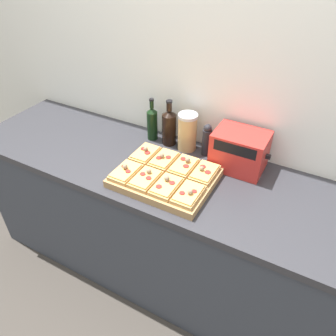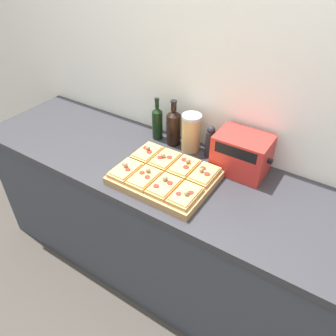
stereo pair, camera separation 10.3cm
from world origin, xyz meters
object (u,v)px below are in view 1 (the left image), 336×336
object	(u,v)px
toaster_oven	(240,151)
olive_oil_bottle	(152,123)
grain_jar_tall	(187,132)
wine_bottle	(169,126)
cutting_board	(165,177)
pepper_mill	(207,140)

from	to	relation	value
toaster_oven	olive_oil_bottle	bearing A→B (deg)	176.59
grain_jar_tall	toaster_oven	world-z (taller)	grain_jar_tall
wine_bottle	cutting_board	bearing A→B (deg)	-64.70
grain_jar_tall	toaster_oven	size ratio (longest dim) A/B	0.74
wine_bottle	toaster_oven	size ratio (longest dim) A/B	0.93
grain_jar_tall	pepper_mill	distance (m)	0.12
olive_oil_bottle	pepper_mill	world-z (taller)	olive_oil_bottle
olive_oil_bottle	toaster_oven	world-z (taller)	olive_oil_bottle
wine_bottle	pepper_mill	size ratio (longest dim) A/B	1.46
grain_jar_tall	olive_oil_bottle	bearing A→B (deg)	-180.00
pepper_mill	toaster_oven	bearing A→B (deg)	-9.38
grain_jar_tall	pepper_mill	size ratio (longest dim) A/B	1.16
cutting_board	wine_bottle	world-z (taller)	wine_bottle
toaster_oven	cutting_board	bearing A→B (deg)	-134.43
olive_oil_bottle	toaster_oven	bearing A→B (deg)	-3.41
wine_bottle	grain_jar_tall	xyz separation A→B (m)	(0.12, 0.00, -0.00)
olive_oil_bottle	grain_jar_tall	bearing A→B (deg)	0.00
olive_oil_bottle	wine_bottle	bearing A→B (deg)	0.00
cutting_board	wine_bottle	distance (m)	0.37
olive_oil_bottle	pepper_mill	bearing A→B (deg)	0.00
cutting_board	pepper_mill	distance (m)	0.34
wine_bottle	pepper_mill	distance (m)	0.24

